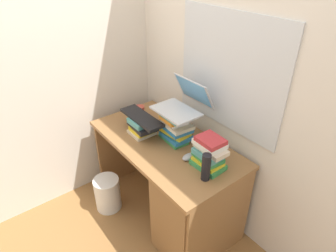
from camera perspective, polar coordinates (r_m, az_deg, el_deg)
ground_plane at (r=2.71m, az=-0.50°, el=-15.82°), size 6.00×6.00×0.00m
wall_back at (r=2.19m, az=7.36°, el=12.85°), size 6.00×0.06×2.60m
wall_left at (r=2.57m, az=-11.32°, el=15.36°), size 0.05×6.00×2.60m
desk at (r=2.25m, az=3.93°, el=-13.84°), size 1.26×0.66×0.73m
book_stack_tall at (r=2.18m, az=1.51°, el=-0.14°), size 0.26×0.20×0.25m
book_stack_keyboard_riser at (r=2.30m, az=-5.07°, el=-0.02°), size 0.25×0.20×0.13m
book_stack_side at (r=1.95m, az=8.03°, el=-5.22°), size 0.23×0.18×0.22m
laptop at (r=2.13m, az=3.03°, el=4.59°), size 0.34×0.34×0.22m
keyboard at (r=2.26m, az=-5.19°, el=1.65°), size 0.42×0.14×0.02m
computer_mouse at (r=2.05m, az=3.97°, el=-6.08°), size 0.06×0.10×0.04m
mug at (r=2.54m, az=-5.54°, el=2.82°), size 0.12×0.09×0.10m
water_bottle at (r=1.85m, az=7.46°, el=-8.01°), size 0.06×0.06×0.19m
wastebasket at (r=2.67m, az=-11.75°, el=-12.81°), size 0.22×0.22×0.31m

